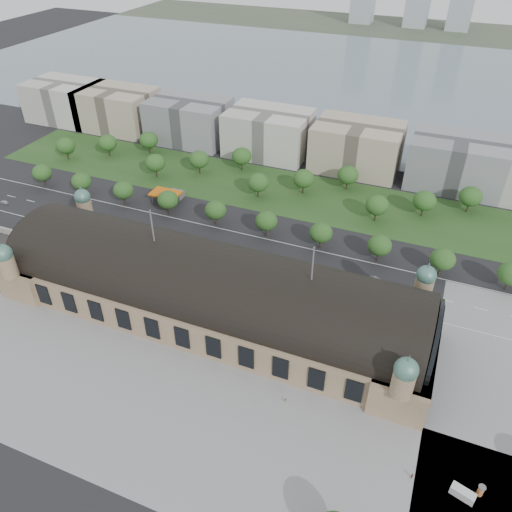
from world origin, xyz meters
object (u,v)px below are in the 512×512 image
at_px(parked_car_5, 153,249).
at_px(parked_car_6, 162,258).
at_px(petrol_station, 171,194).
at_px(advertising_column, 481,491).
at_px(parked_car_0, 75,229).
at_px(bus_east, 305,281).
at_px(bus_mid, 298,272).
at_px(van_east, 461,493).
at_px(traffic_car_2, 88,223).
at_px(traffic_car_5, 375,279).
at_px(parked_car_1, 98,241).
at_px(parked_car_3, 118,246).
at_px(traffic_car_0, 4,202).
at_px(traffic_car_4, 246,264).
at_px(traffic_car_6, 428,296).
at_px(parked_car_2, 98,235).
at_px(bus_west, 234,264).
at_px(pedestrian_1, 412,476).
at_px(pedestrian_0, 286,401).
at_px(parked_car_4, 168,253).

height_order(parked_car_5, parked_car_6, parked_car_5).
bearing_deg(petrol_station, advertising_column, -34.63).
relative_size(parked_car_0, bus_east, 0.30).
bearing_deg(bus_mid, van_east, -141.01).
relative_size(traffic_car_2, traffic_car_5, 1.09).
bearing_deg(parked_car_0, parked_car_6, 63.42).
bearing_deg(parked_car_1, parked_car_3, 68.84).
distance_m(traffic_car_0, traffic_car_4, 126.24).
distance_m(parked_car_1, bus_east, 90.06).
height_order(traffic_car_6, parked_car_5, parked_car_5).
relative_size(petrol_station, parked_car_6, 3.03).
xyz_separation_m(traffic_car_2, parked_car_0, (-2.07, -6.32, -0.04)).
relative_size(parked_car_6, bus_east, 0.35).
bearing_deg(parked_car_2, bus_mid, 68.40).
height_order(parked_car_5, bus_west, bus_west).
height_order(traffic_car_6, parked_car_3, parked_car_3).
height_order(bus_mid, pedestrian_1, bus_mid).
distance_m(petrol_station, traffic_car_0, 79.52).
relative_size(traffic_car_4, pedestrian_1, 2.18).
height_order(parked_car_6, bus_east, bus_east).
xyz_separation_m(traffic_car_5, parked_car_6, (-82.46, -19.03, -0.08)).
xyz_separation_m(petrol_station, bus_west, (50.48, -38.28, -1.22)).
relative_size(parked_car_0, van_east, 0.62).
bearing_deg(pedestrian_1, bus_west, 104.76).
height_order(traffic_car_4, pedestrian_1, pedestrian_1).
bearing_deg(petrol_station, pedestrian_0, -45.25).
distance_m(parked_car_1, pedestrian_0, 111.63).
relative_size(pedestrian_0, pedestrian_1, 0.86).
distance_m(parked_car_5, bus_east, 65.21).
relative_size(bus_east, pedestrian_0, 8.36).
bearing_deg(bus_east, pedestrian_1, -138.23).
bearing_deg(parked_car_1, parked_car_4, 76.04).
height_order(parked_car_2, parked_car_4, parked_car_2).
height_order(parked_car_1, parked_car_6, parked_car_1).
bearing_deg(parked_car_0, pedestrian_1, 46.54).
relative_size(parked_car_3, parked_car_5, 0.85).
height_order(traffic_car_6, parked_car_6, traffic_car_6).
xyz_separation_m(parked_car_2, advertising_column, (157.31, -59.30, 1.00)).
relative_size(parked_car_0, bus_mid, 0.34).
relative_size(traffic_car_5, bus_west, 0.37).
distance_m(traffic_car_5, parked_car_3, 105.23).
distance_m(parked_car_6, van_east, 131.92).
distance_m(traffic_car_4, van_east, 108.61).
xyz_separation_m(traffic_car_6, bus_west, (-73.08, -10.40, 0.97)).
bearing_deg(parked_car_2, parked_car_6, 57.22).
bearing_deg(parked_car_5, bus_west, 57.08).
height_order(traffic_car_5, parked_car_5, parked_car_5).
bearing_deg(traffic_car_2, pedestrian_0, 56.98).
relative_size(parked_car_3, pedestrian_1, 2.64).
height_order(traffic_car_0, bus_mid, bus_mid).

